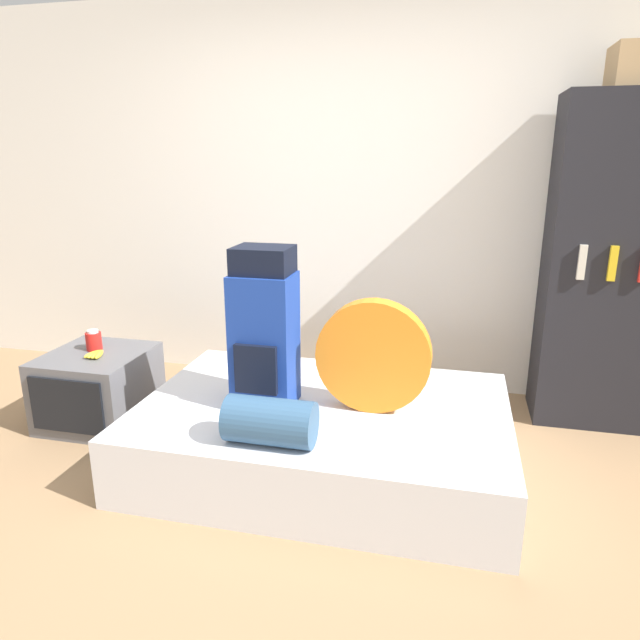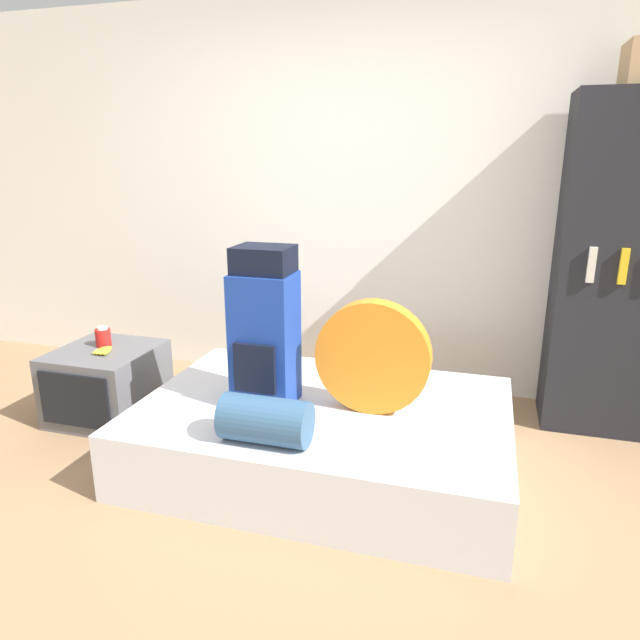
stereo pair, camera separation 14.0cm
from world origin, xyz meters
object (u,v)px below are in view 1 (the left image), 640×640
object	(u,v)px
tent_bag	(373,356)
bookshelf	(617,266)
backpack	(264,331)
canister	(94,341)
sleeping_roll	(270,421)
television	(98,388)

from	to	relation	value
tent_bag	bookshelf	world-z (taller)	bookshelf
backpack	canister	world-z (taller)	backpack
backpack	sleeping_roll	distance (m)	0.52
sleeping_roll	bookshelf	distance (m)	2.24
tent_bag	sleeping_roll	world-z (taller)	tent_bag
bookshelf	tent_bag	bearing A→B (deg)	-143.51
television	backpack	bearing A→B (deg)	-11.66
sleeping_roll	canister	distance (m)	1.53
tent_bag	sleeping_roll	distance (m)	0.63
sleeping_roll	bookshelf	size ratio (longest dim) A/B	0.21
television	canister	size ratio (longest dim) A/B	4.84
backpack	bookshelf	world-z (taller)	bookshelf
tent_bag	television	xyz separation A→B (m)	(-1.71, 0.18, -0.41)
tent_bag	television	bearing A→B (deg)	173.98
television	bookshelf	size ratio (longest dim) A/B	0.32
canister	tent_bag	bearing A→B (deg)	-7.87
canister	sleeping_roll	bearing A→B (deg)	-27.32
television	bookshelf	bearing A→B (deg)	14.40
tent_bag	sleeping_roll	xyz separation A→B (m)	(-0.39, -0.46, -0.18)
tent_bag	television	distance (m)	1.76
tent_bag	canister	world-z (taller)	tent_bag
backpack	sleeping_roll	xyz separation A→B (m)	(0.16, -0.40, -0.29)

